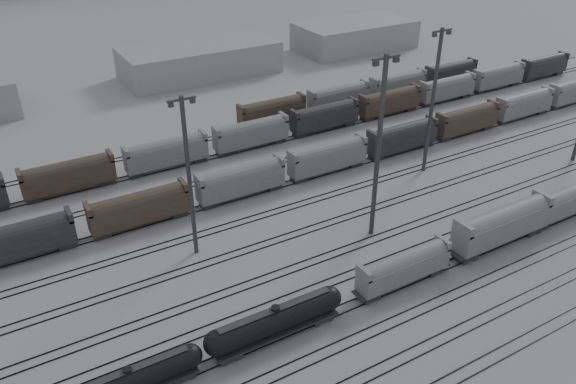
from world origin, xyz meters
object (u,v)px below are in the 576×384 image
hopper_car_b (502,223)px  light_mast_c (379,146)px  hopper_car_a (404,266)px  hopper_car_c (566,200)px  tank_car_a (130,381)px  tank_car_b (276,321)px

hopper_car_b → light_mast_c: size_ratio=0.62×
hopper_car_a → hopper_car_b: hopper_car_b is taller
hopper_car_b → hopper_car_c: size_ratio=1.18×
tank_car_a → hopper_car_a: 35.73m
hopper_car_c → tank_car_a: bearing=180.0°
tank_car_a → light_mast_c: light_mast_c is taller
tank_car_b → hopper_car_c: 50.99m
tank_car_b → hopper_car_b: 36.83m
tank_car_a → hopper_car_a: (35.72, -0.00, 0.76)m
tank_car_a → hopper_car_b: 53.71m
tank_car_a → light_mast_c: size_ratio=0.58×
tank_car_b → light_mast_c: light_mast_c is taller
tank_car_a → hopper_car_a: size_ratio=1.16×
hopper_car_b → light_mast_c: (-14.08, 11.56, 10.69)m
hopper_car_b → light_mast_c: light_mast_c is taller
tank_car_b → hopper_car_c: (50.98, -0.00, 0.63)m
light_mast_c → tank_car_b: bearing=-153.0°
tank_car_a → hopper_car_c: 67.87m
hopper_car_a → hopper_car_c: (32.15, 0.00, 0.15)m
hopper_car_a → hopper_car_c: bearing=0.0°
tank_car_b → hopper_car_b: hopper_car_b is taller
hopper_car_a → tank_car_a: bearing=180.0°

